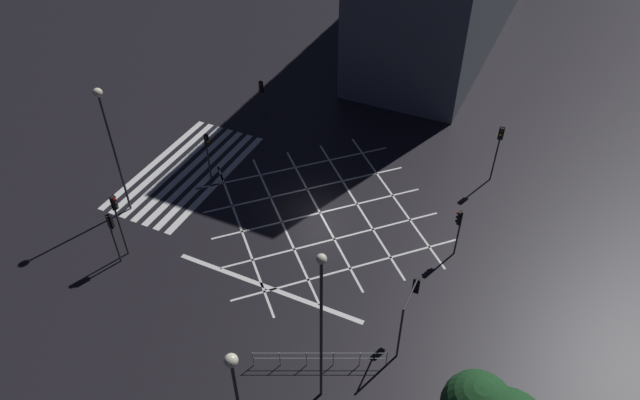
{
  "coord_description": "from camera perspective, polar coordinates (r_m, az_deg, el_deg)",
  "views": [
    {
      "loc": [
        25.31,
        11.88,
        24.89
      ],
      "look_at": [
        0.0,
        0.0,
        1.11
      ],
      "focal_mm": 32.0,
      "sensor_mm": 36.0,
      "label": 1
    }
  ],
  "objects": [
    {
      "name": "ground_plane",
      "position": [
        37.44,
        0.0,
        -1.29
      ],
      "size": [
        200.0,
        200.0,
        0.0
      ],
      "primitive_type": "plane",
      "color": "black"
    },
    {
      "name": "road_markings",
      "position": [
        39.84,
        -9.03,
        1.13
      ],
      "size": [
        17.75,
        22.42,
        0.01
      ],
      "color": "silver",
      "rests_on": "ground_plane"
    },
    {
      "name": "traffic_light_median_north",
      "position": [
        34.05,
        13.69,
        -2.32
      ],
      "size": [
        0.36,
        0.39,
        3.39
      ],
      "rotation": [
        0.0,
        0.0,
        -1.57
      ],
      "color": "#2D2D30",
      "rests_on": "ground_plane"
    },
    {
      "name": "traffic_light_median_south",
      "position": [
        39.49,
        -11.18,
        5.19
      ],
      "size": [
        0.36,
        0.39,
        3.65
      ],
      "rotation": [
        0.0,
        0.0,
        1.57
      ],
      "color": "#2D2D30",
      "rests_on": "ground_plane"
    },
    {
      "name": "traffic_light_sw_main",
      "position": [
        45.65,
        -5.88,
        10.66
      ],
      "size": [
        0.39,
        0.36,
        3.38
      ],
      "color": "#2D2D30",
      "rests_on": "ground_plane"
    },
    {
      "name": "traffic_light_ne_main",
      "position": [
        28.92,
        8.98,
        -10.18
      ],
      "size": [
        2.42,
        0.36,
        3.79
      ],
      "rotation": [
        0.0,
        0.0,
        3.14
      ],
      "color": "#2D2D30",
      "rests_on": "ground_plane"
    },
    {
      "name": "traffic_light_se_cross",
      "position": [
        34.48,
        -19.63,
        -1.3
      ],
      "size": [
        0.36,
        0.39,
        4.59
      ],
      "rotation": [
        0.0,
        0.0,
        1.57
      ],
      "color": "#2D2D30",
      "rests_on": "ground_plane"
    },
    {
      "name": "traffic_light_nw_main",
      "position": [
        40.04,
        17.44,
        5.45
      ],
      "size": [
        0.39,
        0.36,
        4.42
      ],
      "color": "#2D2D30",
      "rests_on": "ground_plane"
    },
    {
      "name": "traffic_light_se_main",
      "position": [
        34.66,
        -20.08,
        -2.69
      ],
      "size": [
        0.39,
        0.36,
        3.62
      ],
      "rotation": [
        0.0,
        0.0,
        3.14
      ],
      "color": "#2D2D30",
      "rests_on": "ground_plane"
    },
    {
      "name": "street_lamp_east",
      "position": [
        36.11,
        -20.51,
        6.96
      ],
      "size": [
        0.55,
        0.55,
        8.97
      ],
      "color": "#2D2D30",
      "rests_on": "ground_plane"
    },
    {
      "name": "street_lamp_west",
      "position": [
        23.96,
        0.13,
        -11.38
      ],
      "size": [
        0.43,
        0.43,
        9.59
      ],
      "color": "#2D2D30",
      "rests_on": "ground_plane"
    },
    {
      "name": "pedestrian_railing",
      "position": [
        29.28,
        0.0,
        -15.46
      ],
      "size": [
        2.87,
        6.05,
        1.05
      ],
      "rotation": [
        0.0,
        0.0,
        2.01
      ],
      "color": "#9EA0A5",
      "rests_on": "ground_plane"
    }
  ]
}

